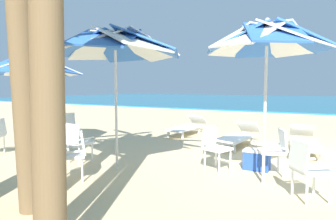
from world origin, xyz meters
TOP-DOWN VIEW (x-y plane):
  - ground_plane at (0.00, 0.00)m, footprint 80.00×80.00m
  - sea at (0.00, 29.82)m, footprint 80.00×36.00m
  - surf_foam at (0.00, 11.52)m, footprint 80.00×0.70m
  - beach_umbrella_0 at (-0.38, -2.09)m, footprint 2.06×2.06m
  - plastic_chair_0 at (-0.28, -1.48)m, footprint 0.60×0.57m
  - plastic_chair_1 at (0.30, -2.51)m, footprint 0.63×0.62m
  - plastic_chair_2 at (-1.37, -1.73)m, footprint 0.58×0.56m
  - beach_umbrella_1 at (-3.10, -2.61)m, footprint 2.65×2.65m
  - plastic_chair_3 at (-4.11, -2.68)m, footprint 0.47×0.50m
  - plastic_chair_4 at (-3.30, -3.49)m, footprint 0.63×0.63m
  - beach_umbrella_2 at (-6.43, -2.04)m, footprint 2.62×2.62m
  - plastic_chair_5 at (-6.33, -1.02)m, footprint 0.59×0.57m
  - sun_lounger_1 at (0.05, 0.80)m, footprint 0.90×2.21m
  - sun_lounger_2 at (-1.62, 0.79)m, footprint 0.86×2.20m
  - sun_lounger_3 at (-3.67, 1.88)m, footprint 0.68×2.16m
  - cooler_box at (-0.65, -1.29)m, footprint 0.50×0.34m

SIDE VIEW (x-z plane):
  - ground_plane at x=0.00m, z-range 0.00..0.00m
  - surf_foam at x=0.00m, z-range 0.00..0.01m
  - sea at x=0.00m, z-range 0.00..0.10m
  - cooler_box at x=-0.65m, z-range 0.00..0.40m
  - sun_lounger_1 at x=0.05m, z-range -0.03..0.59m
  - sun_lounger_2 at x=-1.62m, z-range -0.03..0.59m
  - sun_lounger_3 at x=-3.67m, z-range -0.03..0.59m
  - plastic_chair_0 at x=-0.28m, z-range 0.06..0.93m
  - plastic_chair_1 at x=0.30m, z-range 0.06..0.93m
  - plastic_chair_2 at x=-1.37m, z-range 0.06..0.93m
  - plastic_chair_3 at x=-4.11m, z-range 0.06..0.93m
  - plastic_chair_4 at x=-3.30m, z-range 0.06..0.93m
  - plastic_chair_5 at x=-6.33m, z-range 0.06..0.93m
  - beach_umbrella_2 at x=-6.43m, z-range 0.93..3.44m
  - beach_umbrella_0 at x=-0.38m, z-range 1.02..3.78m
  - beach_umbrella_1 at x=-3.10m, z-range 1.06..3.85m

